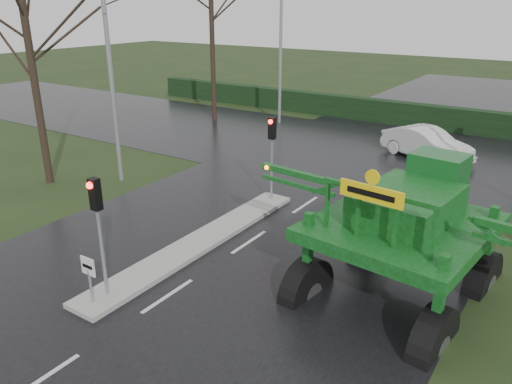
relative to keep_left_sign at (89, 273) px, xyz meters
The scene contains 14 objects.
ground 2.25m from the keep_left_sign, 49.10° to the left, with size 140.00×140.00×0.00m, color black.
road_main 11.62m from the keep_left_sign, 83.55° to the left, with size 14.00×80.00×0.02m, color black.
road_cross 17.58m from the keep_left_sign, 85.75° to the left, with size 80.00×12.00×0.02m, color black.
median_island 4.60m from the keep_left_sign, 90.00° to the left, with size 1.20×10.00×0.16m, color gray.
hedge_row 25.54m from the keep_left_sign, 87.08° to the left, with size 44.00×0.90×1.50m, color black.
keep_left_sign is the anchor object (origin of this frame).
traffic_signal_near 1.61m from the keep_left_sign, 90.00° to the left, with size 0.26×0.33×3.52m.
traffic_signal_mid 9.12m from the keep_left_sign, 90.00° to the left, with size 0.26×0.33×3.52m.
street_light_left_near 11.32m from the keep_left_sign, 132.59° to the left, with size 3.85×0.30×10.00m.
street_light_left_far 23.11m from the keep_left_sign, 107.78° to the left, with size 3.85×0.30×10.00m.
tree_left_near 12.14m from the keep_left_sign, 150.44° to the left, with size 6.30×6.30×10.85m.
tree_left_far 23.30m from the keep_left_sign, 119.87° to the left, with size 7.70×7.70×13.26m.
crop_sprayer 6.17m from the keep_left_sign, 42.70° to the left, with size 9.09×6.12×5.10m.
white_sedan 18.93m from the keep_left_sign, 79.47° to the left, with size 1.69×4.86×1.60m, color silver.
Camera 1 is at (8.67, -8.55, 7.68)m, focal length 35.00 mm.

